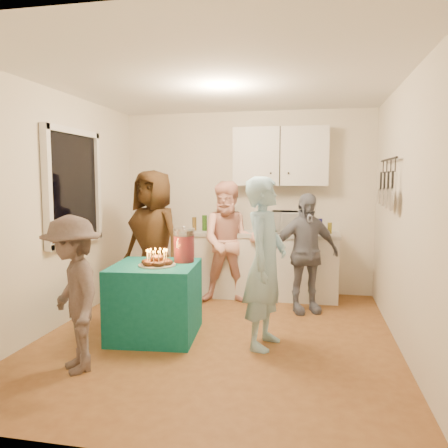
% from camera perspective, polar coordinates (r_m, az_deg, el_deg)
% --- Properties ---
extents(floor, '(4.00, 4.00, 0.00)m').
position_cam_1_polar(floor, '(4.69, -0.87, -14.55)').
color(floor, brown).
rests_on(floor, ground).
extents(ceiling, '(4.00, 4.00, 0.00)m').
position_cam_1_polar(ceiling, '(4.50, -0.93, 18.21)').
color(ceiling, white).
rests_on(ceiling, floor).
extents(back_wall, '(3.60, 3.60, 0.00)m').
position_cam_1_polar(back_wall, '(6.38, 2.93, 2.83)').
color(back_wall, silver).
rests_on(back_wall, floor).
extents(left_wall, '(4.00, 4.00, 0.00)m').
position_cam_1_polar(left_wall, '(5.11, -21.05, 1.69)').
color(left_wall, silver).
rests_on(left_wall, floor).
extents(right_wall, '(4.00, 4.00, 0.00)m').
position_cam_1_polar(right_wall, '(4.40, 22.68, 1.01)').
color(right_wall, silver).
rests_on(right_wall, floor).
extents(window_night, '(0.04, 1.00, 1.20)m').
position_cam_1_polar(window_night, '(5.34, -19.15, 4.61)').
color(window_night, black).
rests_on(window_night, left_wall).
extents(counter, '(2.20, 0.58, 0.86)m').
position_cam_1_polar(counter, '(6.16, 4.33, -5.44)').
color(counter, white).
rests_on(counter, floor).
extents(countertop, '(2.24, 0.62, 0.05)m').
position_cam_1_polar(countertop, '(6.09, 4.36, -1.24)').
color(countertop, beige).
rests_on(countertop, counter).
extents(upper_cabinet, '(1.30, 0.30, 0.80)m').
position_cam_1_polar(upper_cabinet, '(6.17, 7.41, 8.73)').
color(upper_cabinet, white).
rests_on(upper_cabinet, back_wall).
extents(pot_rack, '(0.12, 1.00, 0.60)m').
position_cam_1_polar(pot_rack, '(5.06, 20.38, 5.08)').
color(pot_rack, black).
rests_on(pot_rack, right_wall).
extents(microwave, '(0.53, 0.36, 0.29)m').
position_cam_1_polar(microwave, '(6.03, 8.72, 0.27)').
color(microwave, white).
rests_on(microwave, countertop).
extents(party_table, '(0.92, 0.92, 0.76)m').
position_cam_1_polar(party_table, '(4.67, -8.97, -9.81)').
color(party_table, '#0F6662').
rests_on(party_table, floor).
extents(donut_cake, '(0.38, 0.38, 0.18)m').
position_cam_1_polar(donut_cake, '(4.50, -8.75, -4.28)').
color(donut_cake, '#381C0C').
rests_on(donut_cake, party_table).
extents(punch_jar, '(0.22, 0.22, 0.34)m').
position_cam_1_polar(punch_jar, '(4.66, -5.25, -2.90)').
color(punch_jar, red).
rests_on(punch_jar, party_table).
extents(man_birthday, '(0.52, 0.68, 1.66)m').
position_cam_1_polar(man_birthday, '(4.27, 5.40, -5.04)').
color(man_birthday, '#9ECDE6').
rests_on(man_birthday, floor).
extents(woman_back_left, '(1.01, 0.86, 1.75)m').
position_cam_1_polar(woman_back_left, '(5.56, -9.19, -2.08)').
color(woman_back_left, '#513317').
rests_on(woman_back_left, floor).
extents(woman_back_center, '(0.87, 0.72, 1.61)m').
position_cam_1_polar(woman_back_center, '(5.77, 0.75, -2.42)').
color(woman_back_center, '#FF9385').
rests_on(woman_back_center, floor).
extents(woman_back_right, '(0.94, 0.67, 1.47)m').
position_cam_1_polar(woman_back_right, '(5.45, 10.53, -3.75)').
color(woman_back_right, black).
rests_on(woman_back_right, floor).
extents(child_near_left, '(0.95, 0.97, 1.34)m').
position_cam_1_polar(child_near_left, '(3.96, -19.10, -8.63)').
color(child_near_left, '#4C403D').
rests_on(child_near_left, floor).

